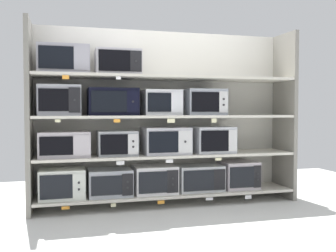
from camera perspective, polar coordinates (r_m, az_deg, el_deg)
ground at (r=3.78m, az=4.06°, el=-14.94°), size 7.02×6.00×0.02m
back_panel at (r=4.83m, az=-0.85°, el=1.49°), size 3.22×0.04×2.08m
upright_left at (r=4.42m, az=-19.68°, el=1.27°), size 0.05×0.52×2.08m
upright_right at (r=5.18m, az=16.72°, el=1.44°), size 0.05×0.52×2.08m
shelf_0 at (r=4.67m, az=0.00°, el=-9.81°), size 3.02×0.52×0.03m
microwave_0 at (r=4.48m, az=-15.24°, el=-8.11°), size 0.49×0.41×0.32m
microwave_1 at (r=4.51m, az=-8.52°, el=-8.13°), size 0.48×0.42×0.30m
microwave_2 at (r=4.59m, az=-1.98°, el=-7.79°), size 0.49×0.42×0.32m
microwave_3 at (r=4.74m, az=4.57°, el=-7.56°), size 0.54×0.37×0.30m
microwave_4 at (r=4.94m, az=10.32°, el=-7.03°), size 0.43×0.38×0.33m
price_tag_0 at (r=4.27m, az=-14.78°, el=-11.53°), size 0.08×0.00×0.03m
price_tag_1 at (r=4.30m, az=-8.00°, el=-11.41°), size 0.05×0.00×0.04m
price_tag_2 at (r=4.39m, az=-1.03°, el=-11.10°), size 0.08×0.00×0.04m
price_tag_3 at (r=4.56m, az=6.09°, el=-10.57°), size 0.09×0.00×0.03m
price_tag_4 at (r=4.75m, az=11.68°, el=-10.16°), size 0.08×0.00×0.05m
shelf_1 at (r=4.59m, az=0.00°, el=-4.27°), size 3.02×0.52×0.03m
microwave_5 at (r=4.42m, az=-14.93°, el=-2.59°), size 0.55×0.39×0.28m
microwave_6 at (r=4.46m, az=-7.47°, el=-2.49°), size 0.44×0.37×0.28m
microwave_7 at (r=4.56m, az=-0.36°, el=-2.14°), size 0.53×0.44×0.31m
microwave_8 at (r=4.74m, az=6.49°, el=-1.98°), size 0.47×0.43×0.31m
price_tag_5 at (r=4.22m, az=-6.99°, el=-5.41°), size 0.09×0.00×0.04m
price_tag_6 at (r=4.33m, az=0.22°, el=-5.18°), size 0.08×0.00×0.04m
price_tag_7 at (r=4.52m, az=7.39°, el=-4.85°), size 0.07×0.00×0.03m
shelf_2 at (r=4.56m, az=0.00°, el=1.40°), size 3.02×0.52×0.03m
microwave_9 at (r=4.41m, az=-15.62°, el=3.64°), size 0.45×0.40×0.33m
microwave_10 at (r=4.44m, az=-8.11°, el=3.52°), size 0.55×0.41×0.30m
microwave_11 at (r=4.54m, az=-0.95°, el=3.45°), size 0.43×0.33×0.30m
microwave_12 at (r=4.70m, az=5.35°, el=3.49°), size 0.47×0.37×0.31m
price_tag_8 at (r=4.15m, az=-15.84°, el=0.73°), size 0.06×0.00×0.03m
price_tag_9 at (r=4.18m, az=-7.48°, el=0.77°), size 0.07×0.00×0.04m
price_tag_10 at (r=4.30m, az=0.46°, el=0.77°), size 0.09×0.00×0.05m
price_tag_11 at (r=4.46m, az=6.77°, el=0.80°), size 0.06×0.00×0.05m
shelf_3 at (r=4.58m, az=0.00°, el=7.09°), size 3.02×0.52×0.03m
microwave_13 at (r=4.44m, az=-15.06°, el=9.38°), size 0.55×0.35×0.31m
microwave_14 at (r=4.47m, az=-7.37°, el=9.20°), size 0.50×0.37×0.28m
price_tag_12 at (r=4.16m, az=-14.76°, el=6.93°), size 0.07×0.00×0.04m
price_tag_13 at (r=4.20m, az=-7.28°, el=7.01°), size 0.05×0.00×0.03m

